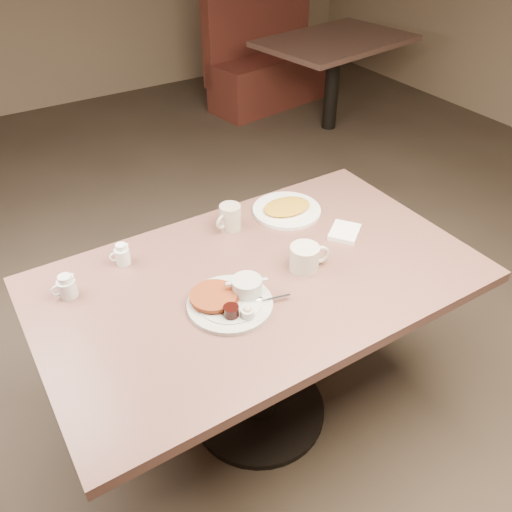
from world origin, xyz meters
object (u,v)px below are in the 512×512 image
coffee_mug_near (306,257)px  creamer_right (122,255)px  coffee_mug_far (230,217)px  creamer_left (67,287)px  hash_plate (287,209)px  booth_back_right (274,61)px  main_plate (231,298)px  diner_table (259,311)px

coffee_mug_near → creamer_right: size_ratio=1.94×
coffee_mug_far → creamer_left: size_ratio=1.34×
hash_plate → booth_back_right: size_ratio=0.18×
main_plate → creamer_left: bearing=143.6°
creamer_right → hash_plate: size_ratio=0.28×
diner_table → coffee_mug_far: 0.38m
main_plate → creamer_right: size_ratio=4.52×
diner_table → booth_back_right: 3.55m
main_plate → hash_plate: main_plate is taller
coffee_mug_near → coffee_mug_far: size_ratio=1.24×
hash_plate → booth_back_right: 3.15m
hash_plate → diner_table: bearing=-137.6°
creamer_left → hash_plate: creamer_left is taller
main_plate → booth_back_right: booth_back_right is taller
creamer_left → hash_plate: size_ratio=0.32×
creamer_right → hash_plate: 0.68m
coffee_mug_near → creamer_right: coffee_mug_near is taller
diner_table → creamer_right: bearing=139.8°
coffee_mug_far → hash_plate: (0.25, -0.02, -0.04)m
coffee_mug_near → creamer_right: (-0.53, 0.36, -0.01)m
main_plate → coffee_mug_far: (0.21, 0.38, 0.03)m
main_plate → hash_plate: (0.47, 0.36, -0.01)m
diner_table → coffee_mug_near: size_ratio=9.67×
booth_back_right → coffee_mug_far: bearing=-126.7°
diner_table → main_plate: bearing=-153.9°
booth_back_right → hash_plate: bearing=-122.8°
main_plate → coffee_mug_far: bearing=60.7°
diner_table → coffee_mug_near: coffee_mug_near is taller
diner_table → coffee_mug_near: (0.16, -0.05, 0.22)m
coffee_mug_far → main_plate: bearing=-119.3°
creamer_right → diner_table: bearing=-40.2°
coffee_mug_far → creamer_left: bearing=-174.6°
diner_table → creamer_left: 0.67m
main_plate → creamer_left: size_ratio=3.90×
creamer_left → coffee_mug_far: bearing=5.4°
coffee_mug_near → creamer_left: bearing=158.5°
coffee_mug_near → coffee_mug_far: (-0.10, 0.35, 0.00)m
coffee_mug_far → hash_plate: bearing=-4.1°
main_plate → hash_plate: bearing=37.7°
creamer_left → coffee_mug_near: bearing=-21.5°
coffee_mug_near → hash_plate: coffee_mug_near is taller
main_plate → creamer_right: bearing=119.3°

